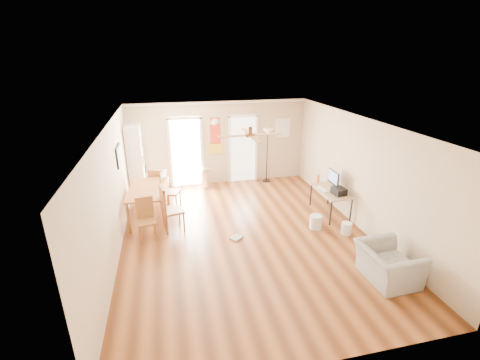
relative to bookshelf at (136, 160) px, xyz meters
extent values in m
plane|color=brown|center=(2.52, -3.19, -1.03)|extent=(7.00, 7.00, 0.00)
cube|color=red|center=(2.40, 0.29, 0.52)|extent=(0.46, 0.03, 1.10)
cube|color=white|center=(4.57, 0.28, 0.67)|extent=(0.50, 0.04, 0.60)
cube|color=black|center=(-0.20, -1.79, 0.67)|extent=(0.04, 0.66, 0.48)
cylinder|color=silver|center=(2.01, -0.02, -0.72)|extent=(0.36, 0.36, 0.62)
cube|color=white|center=(4.72, -2.47, -0.37)|extent=(0.17, 0.43, 0.02)
cube|color=black|center=(4.97, -2.85, -0.29)|extent=(0.32, 0.36, 0.17)
cylinder|color=orange|center=(4.82, -1.99, -0.26)|extent=(0.09, 0.09, 0.22)
cylinder|color=silver|center=(4.24, -3.21, -0.87)|extent=(0.31, 0.31, 0.33)
cylinder|color=silver|center=(4.82, -3.62, -0.89)|extent=(0.29, 0.29, 0.28)
cube|color=gray|center=(2.28, -3.26, -1.01)|extent=(0.34, 0.33, 0.04)
imported|color=gray|center=(4.67, -5.29, -0.70)|extent=(0.91, 1.04, 0.66)
camera|label=1|loc=(0.91, -9.63, 2.89)|focal=24.70mm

